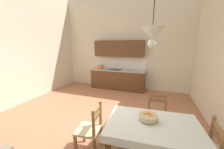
{
  "coord_description": "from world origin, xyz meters",
  "views": [
    {
      "loc": [
        1.5,
        -2.82,
        1.94
      ],
      "look_at": [
        0.13,
        1.05,
        1.04
      ],
      "focal_mm": 20.56,
      "sensor_mm": 36.0,
      "label": 1
    }
  ],
  "objects_px": {
    "dining_table": "(152,131)",
    "fruit_bowl": "(148,117)",
    "dining_chair_kitchen_side": "(157,115)",
    "pendant_lamp": "(152,33)",
    "dining_chair_tv_side": "(91,129)",
    "kitchen_cabinetry": "(118,71)"
  },
  "relations": [
    {
      "from": "pendant_lamp",
      "to": "dining_chair_kitchen_side",
      "type": "bearing_deg",
      "value": 80.48
    },
    {
      "from": "dining_chair_tv_side",
      "to": "pendant_lamp",
      "type": "xyz_separation_m",
      "value": [
        0.99,
        -0.01,
        1.66
      ]
    },
    {
      "from": "fruit_bowl",
      "to": "pendant_lamp",
      "type": "distance_m",
      "value": 1.3
    },
    {
      "from": "kitchen_cabinetry",
      "to": "dining_chair_tv_side",
      "type": "xyz_separation_m",
      "value": [
        0.61,
        -3.7,
        -0.41
      ]
    },
    {
      "from": "dining_chair_kitchen_side",
      "to": "pendant_lamp",
      "type": "bearing_deg",
      "value": -99.52
    },
    {
      "from": "fruit_bowl",
      "to": "dining_chair_kitchen_side",
      "type": "bearing_deg",
      "value": 78.97
    },
    {
      "from": "pendant_lamp",
      "to": "dining_chair_tv_side",
      "type": "bearing_deg",
      "value": 179.2
    },
    {
      "from": "dining_table",
      "to": "fruit_bowl",
      "type": "distance_m",
      "value": 0.22
    },
    {
      "from": "dining_table",
      "to": "dining_chair_kitchen_side",
      "type": "bearing_deg",
      "value": 85.61
    },
    {
      "from": "dining_chair_kitchen_side",
      "to": "kitchen_cabinetry",
      "type": "bearing_deg",
      "value": 122.35
    },
    {
      "from": "dining_chair_tv_side",
      "to": "fruit_bowl",
      "type": "bearing_deg",
      "value": 8.57
    },
    {
      "from": "kitchen_cabinetry",
      "to": "pendant_lamp",
      "type": "xyz_separation_m",
      "value": [
        1.59,
        -3.72,
        1.25
      ]
    },
    {
      "from": "dining_table",
      "to": "fruit_bowl",
      "type": "relative_size",
      "value": 5.02
    },
    {
      "from": "fruit_bowl",
      "to": "pendant_lamp",
      "type": "height_order",
      "value": "pendant_lamp"
    },
    {
      "from": "kitchen_cabinetry",
      "to": "fruit_bowl",
      "type": "relative_size",
      "value": 8.24
    },
    {
      "from": "kitchen_cabinetry",
      "to": "dining_chair_tv_side",
      "type": "bearing_deg",
      "value": -80.71
    },
    {
      "from": "dining_table",
      "to": "dining_chair_tv_side",
      "type": "bearing_deg",
      "value": -176.17
    },
    {
      "from": "dining_table",
      "to": "pendant_lamp",
      "type": "xyz_separation_m",
      "value": [
        -0.09,
        -0.09,
        1.48
      ]
    },
    {
      "from": "dining_chair_tv_side",
      "to": "pendant_lamp",
      "type": "bearing_deg",
      "value": -0.8
    },
    {
      "from": "dining_table",
      "to": "dining_chair_tv_side",
      "type": "xyz_separation_m",
      "value": [
        -1.08,
        -0.07,
        -0.19
      ]
    },
    {
      "from": "dining_chair_tv_side",
      "to": "pendant_lamp",
      "type": "height_order",
      "value": "pendant_lamp"
    },
    {
      "from": "kitchen_cabinetry",
      "to": "pendant_lamp",
      "type": "height_order",
      "value": "pendant_lamp"
    }
  ]
}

